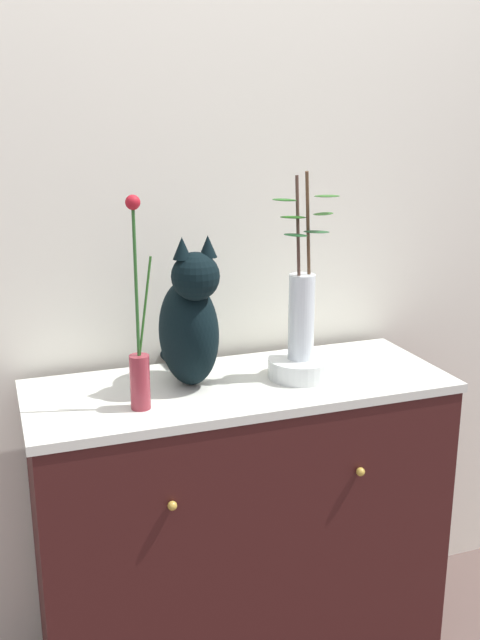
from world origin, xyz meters
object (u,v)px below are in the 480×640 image
sideboard (240,531)px  bowl_porcelain (300,367)px  cat_sitting (189,323)px  vase_slim_green (139,358)px  vase_glass_clear (302,308)px

sideboard → bowl_porcelain: bearing=-5.4°
cat_sitting → vase_slim_green: (-0.17, -0.12, -0.04)m
vase_slim_green → vase_glass_clear: size_ratio=1.03×
sideboard → vase_slim_green: size_ratio=2.20×
sideboard → cat_sitting: 0.66m
vase_slim_green → bowl_porcelain: bearing=9.0°
sideboard → vase_glass_clear: size_ratio=2.26×
cat_sitting → vase_glass_clear: vase_glass_clear is taller
vase_slim_green → vase_glass_clear: 0.49m
sideboard → vase_slim_green: bearing=-162.9°
bowl_porcelain → vase_glass_clear: 0.18m
sideboard → bowl_porcelain: (0.18, -0.02, 0.50)m
sideboard → cat_sitting: bearing=166.8°
cat_sitting → bowl_porcelain: bearing=-8.8°
vase_slim_green → sideboard: bearing=17.1°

